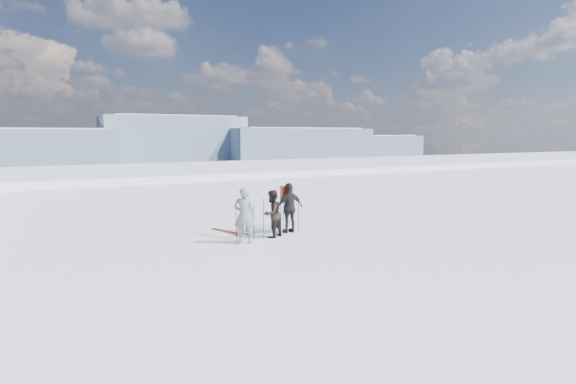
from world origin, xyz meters
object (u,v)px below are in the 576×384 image
at_px(skier_grey, 244,215).
at_px(skis_loose, 228,232).
at_px(skier_dark, 272,214).
at_px(skier_pack, 290,208).

xyz_separation_m(skier_grey, skis_loose, (0.08, 1.76, -0.89)).
relative_size(skier_grey, skier_dark, 1.13).
height_order(skier_pack, skis_loose, skier_pack).
relative_size(skier_grey, skier_pack, 1.02).
bearing_deg(skier_pack, skier_dark, 21.07).
xyz_separation_m(skier_dark, skis_loose, (-1.06, 1.43, -0.79)).
height_order(skier_dark, skier_pack, skier_pack).
height_order(skier_grey, skier_pack, skier_grey).
distance_m(skier_dark, skis_loose, 1.94).
distance_m(skier_grey, skier_dark, 1.19).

